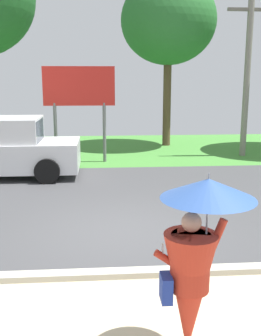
{
  "coord_description": "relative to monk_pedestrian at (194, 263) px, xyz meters",
  "views": [
    {
      "loc": [
        -0.39,
        -7.95,
        3.11
      ],
      "look_at": [
        0.29,
        1.0,
        1.1
      ],
      "focal_mm": 43.37,
      "sensor_mm": 36.0,
      "label": 1
    }
  ],
  "objects": [
    {
      "name": "monk_pedestrian",
      "position": [
        0.0,
        0.0,
        0.0
      ],
      "size": [
        1.09,
        1.03,
        2.13
      ],
      "rotation": [
        0.0,
        0.0,
        -0.04
      ],
      "color": "#B22D1E",
      "rests_on": "ground_plane"
    },
    {
      "name": "tree_right_far",
      "position": [
        2.09,
        14.57,
        4.41
      ],
      "size": [
        4.21,
        4.21,
        7.46
      ],
      "color": "brown",
      "rests_on": "ground_plane"
    },
    {
      "name": "utility_pole",
      "position": [
        4.78,
        11.81,
        2.16
      ],
      "size": [
        1.8,
        0.24,
        6.22
      ],
      "color": "gray",
      "rests_on": "ground_plane"
    },
    {
      "name": "roadside_billboard",
      "position": [
        -1.74,
        10.98,
        1.43
      ],
      "size": [
        2.6,
        0.12,
        3.5
      ],
      "color": "slate",
      "rests_on": "ground_plane"
    },
    {
      "name": "ground_plane",
      "position": [
        -0.62,
        6.83,
        -1.16
      ],
      "size": [
        40.0,
        22.0,
        0.2
      ],
      "color": "#424244"
    }
  ]
}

